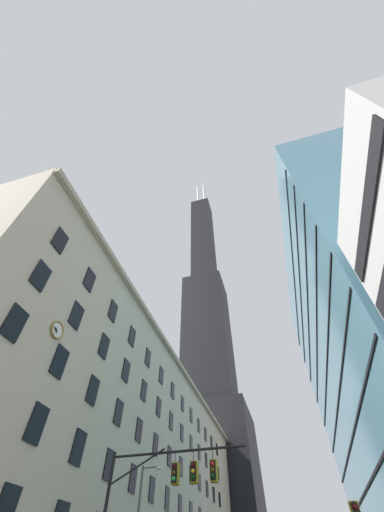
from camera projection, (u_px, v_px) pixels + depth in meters
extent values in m
cube|color=#BCAF93|center=(131.00, 460.00, 41.86)|extent=(14.28, 75.57, 26.69)
cube|color=tan|center=(182.00, 369.00, 49.99)|extent=(0.70, 75.57, 0.60)
cube|color=black|center=(5.00, 511.00, 15.24)|extent=(0.14, 1.40, 2.20)
cube|color=black|center=(37.00, 423.00, 18.39)|extent=(0.14, 1.40, 2.20)
cube|color=black|center=(78.00, 447.00, 21.57)|extent=(0.14, 1.40, 2.20)
cube|color=black|center=(109.00, 465.00, 24.75)|extent=(0.14, 1.40, 2.20)
cube|color=black|center=(133.00, 478.00, 27.93)|extent=(0.14, 1.40, 2.20)
cube|color=black|center=(152.00, 489.00, 31.10)|extent=(0.14, 1.40, 2.20)
cube|color=black|center=(167.00, 498.00, 34.28)|extent=(0.14, 1.40, 2.20)
cube|color=black|center=(180.00, 506.00, 37.46)|extent=(0.14, 1.40, 2.20)
cube|color=black|center=(191.00, 512.00, 40.64)|extent=(0.14, 1.40, 2.20)
cube|color=black|center=(15.00, 323.00, 18.37)|extent=(0.14, 1.40, 2.20)
cube|color=black|center=(59.00, 361.00, 21.54)|extent=(0.14, 1.40, 2.20)
cube|color=black|center=(93.00, 390.00, 24.72)|extent=(0.14, 1.40, 2.20)
cube|color=black|center=(118.00, 412.00, 27.90)|extent=(0.14, 1.40, 2.20)
cube|color=black|center=(139.00, 430.00, 31.08)|extent=(0.14, 1.40, 2.20)
cube|color=black|center=(156.00, 444.00, 34.25)|extent=(0.14, 1.40, 2.20)
cube|color=black|center=(169.00, 456.00, 37.43)|extent=(0.14, 1.40, 2.20)
cube|color=black|center=(181.00, 466.00, 40.61)|extent=(0.14, 1.40, 2.20)
cube|color=black|center=(191.00, 475.00, 43.79)|extent=(0.14, 1.40, 2.20)
cube|color=black|center=(200.00, 482.00, 46.96)|extent=(0.14, 1.40, 2.20)
cube|color=black|center=(207.00, 489.00, 50.14)|extent=(0.14, 1.40, 2.20)
cube|color=black|center=(214.00, 495.00, 53.32)|extent=(0.14, 1.40, 2.20)
cube|color=black|center=(220.00, 500.00, 56.50)|extent=(0.14, 1.40, 2.20)
cube|color=black|center=(41.00, 276.00, 21.52)|extent=(0.14, 1.40, 2.20)
cube|color=black|center=(76.00, 315.00, 24.69)|extent=(0.14, 1.40, 2.20)
cube|color=black|center=(104.00, 346.00, 27.87)|extent=(0.14, 1.40, 2.20)
cube|color=black|center=(126.00, 371.00, 31.05)|extent=(0.14, 1.40, 2.20)
cube|color=black|center=(144.00, 390.00, 34.23)|extent=(0.14, 1.40, 2.20)
cube|color=black|center=(159.00, 407.00, 37.40)|extent=(0.14, 1.40, 2.20)
cube|color=black|center=(171.00, 421.00, 40.58)|extent=(0.14, 1.40, 2.20)
cube|color=black|center=(182.00, 433.00, 43.76)|extent=(0.14, 1.40, 2.20)
cube|color=black|center=(191.00, 443.00, 46.94)|extent=(0.14, 1.40, 2.20)
cube|color=black|center=(199.00, 452.00, 50.11)|extent=(0.14, 1.40, 2.20)
cube|color=black|center=(206.00, 460.00, 53.29)|extent=(0.14, 1.40, 2.20)
cube|color=black|center=(213.00, 467.00, 56.47)|extent=(0.14, 1.40, 2.20)
cube|color=black|center=(218.00, 473.00, 59.65)|extent=(0.14, 1.40, 2.20)
cube|color=black|center=(60.00, 240.00, 24.67)|extent=(0.14, 1.40, 2.20)
cube|color=black|center=(89.00, 280.00, 27.84)|extent=(0.14, 1.40, 2.20)
cube|color=black|center=(113.00, 311.00, 31.02)|extent=(0.14, 1.40, 2.20)
cube|color=black|center=(132.00, 336.00, 34.20)|extent=(0.14, 1.40, 2.20)
cube|color=black|center=(148.00, 358.00, 37.38)|extent=(0.14, 1.40, 2.20)
cube|color=black|center=(161.00, 375.00, 40.55)|extent=(0.14, 1.40, 2.20)
cube|color=black|center=(173.00, 391.00, 43.73)|extent=(0.14, 1.40, 2.20)
cube|color=black|center=(182.00, 404.00, 46.91)|extent=(0.14, 1.40, 2.20)
cube|color=black|center=(191.00, 415.00, 50.09)|extent=(0.14, 1.40, 2.20)
cube|color=black|center=(199.00, 425.00, 53.26)|extent=(0.14, 1.40, 2.20)
cube|color=black|center=(205.00, 434.00, 56.44)|extent=(0.14, 1.40, 2.20)
cube|color=black|center=(211.00, 442.00, 59.62)|extent=(0.14, 1.40, 2.20)
cube|color=black|center=(217.00, 450.00, 62.80)|extent=(0.14, 1.40, 2.20)
torus|color=olive|center=(58.00, 330.00, 21.96)|extent=(0.13, 1.39, 1.39)
cylinder|color=silver|center=(57.00, 330.00, 21.97)|extent=(0.05, 1.20, 1.20)
cube|color=black|center=(57.00, 330.00, 21.81)|extent=(0.03, 0.34, 0.26)
cube|color=black|center=(56.00, 329.00, 21.72)|extent=(0.03, 0.50, 0.30)
cube|color=black|center=(214.00, 488.00, 77.58)|extent=(23.82, 23.82, 37.22)
cube|color=black|center=(208.00, 338.00, 111.84)|extent=(16.67, 16.67, 54.14)
cube|color=black|center=(203.00, 240.00, 157.52)|extent=(10.72, 10.72, 67.67)
cylinder|color=silver|center=(198.00, 197.00, 193.41)|extent=(1.20, 1.20, 26.99)
cylinder|color=silver|center=(204.00, 195.00, 192.63)|extent=(1.20, 1.20, 26.99)
cube|color=black|center=(367.00, 213.00, 16.01)|extent=(0.16, 10.28, 1.10)
cube|color=black|center=(369.00, 485.00, 28.85)|extent=(0.12, 41.90, 0.24)
cube|color=black|center=(352.00, 439.00, 31.85)|extent=(0.12, 41.90, 0.24)
cube|color=black|center=(338.00, 401.00, 34.85)|extent=(0.12, 41.90, 0.24)
cube|color=black|center=(327.00, 370.00, 37.85)|extent=(0.12, 41.90, 0.24)
cube|color=black|center=(317.00, 343.00, 40.85)|extent=(0.12, 41.90, 0.24)
cube|color=black|center=(308.00, 319.00, 43.85)|extent=(0.12, 41.90, 0.24)
cube|color=black|center=(301.00, 299.00, 46.85)|extent=(0.12, 41.90, 0.24)
cube|color=black|center=(294.00, 281.00, 49.85)|extent=(0.12, 41.90, 0.24)
cylinder|color=black|center=(177.00, 452.00, 17.42)|extent=(8.27, 0.14, 0.14)
cylinder|color=black|center=(137.00, 467.00, 17.43)|extent=(3.40, 0.10, 1.71)
cylinder|color=black|center=(175.00, 458.00, 17.22)|extent=(0.04, 0.04, 0.60)
cube|color=black|center=(175.00, 473.00, 16.65)|extent=(0.30, 0.30, 0.90)
cube|color=olive|center=(176.00, 474.00, 16.76)|extent=(0.40, 0.40, 1.04)
sphere|color=#450808|center=(174.00, 466.00, 16.76)|extent=(0.20, 0.20, 0.20)
sphere|color=#4B3A08|center=(174.00, 472.00, 16.55)|extent=(0.20, 0.20, 0.20)
sphere|color=green|center=(173.00, 478.00, 16.34)|extent=(0.20, 0.20, 0.20)
cylinder|color=black|center=(194.00, 456.00, 17.01)|extent=(0.04, 0.04, 0.60)
cube|color=black|center=(194.00, 472.00, 16.44)|extent=(0.30, 0.30, 0.90)
cube|color=olive|center=(194.00, 472.00, 16.55)|extent=(0.40, 0.40, 1.04)
sphere|color=#450808|center=(193.00, 465.00, 16.55)|extent=(0.20, 0.20, 0.20)
sphere|color=yellow|center=(193.00, 471.00, 16.34)|extent=(0.20, 0.20, 0.20)
sphere|color=#083D10|center=(193.00, 477.00, 16.13)|extent=(0.20, 0.20, 0.20)
cylinder|color=black|center=(212.00, 454.00, 16.80)|extent=(0.04, 0.04, 0.60)
cube|color=black|center=(213.00, 470.00, 16.24)|extent=(0.30, 0.30, 0.90)
cube|color=olive|center=(214.00, 471.00, 16.34)|extent=(0.40, 0.40, 1.04)
sphere|color=red|center=(212.00, 463.00, 16.34)|extent=(0.20, 0.20, 0.20)
sphere|color=#4B3A08|center=(213.00, 469.00, 16.13)|extent=(0.20, 0.20, 0.20)
sphere|color=#083D10|center=(213.00, 476.00, 15.92)|extent=(0.20, 0.20, 0.20)
sphere|color=#450808|center=(355.00, 507.00, 13.24)|extent=(0.20, 0.20, 0.20)
cylinder|color=#47474C|center=(151.00, 467.00, 24.48)|extent=(1.44, 0.10, 0.10)
ellipsoid|color=#EFE5C6|center=(159.00, 468.00, 24.28)|extent=(0.56, 0.32, 0.24)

